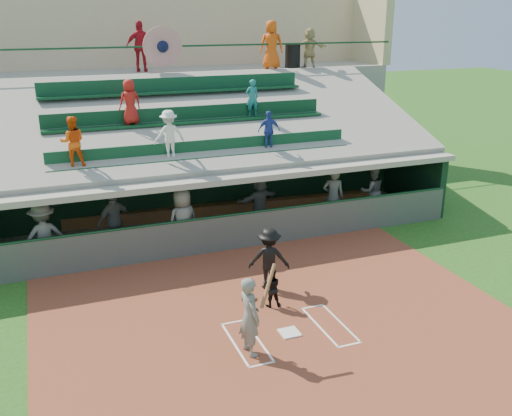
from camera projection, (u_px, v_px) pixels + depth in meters
name	position (u px, v px, depth m)	size (l,w,h in m)	color
ground	(289.00, 334.00, 12.79)	(100.00, 100.00, 0.00)	#215016
dirt_slab	(281.00, 323.00, 13.23)	(11.00, 9.00, 0.02)	brown
home_plate	(289.00, 333.00, 12.78)	(0.43, 0.43, 0.03)	white
batters_box_chalk	(289.00, 333.00, 12.78)	(2.65, 1.85, 0.01)	white
dugout_floor	(205.00, 231.00, 18.74)	(16.00, 3.50, 0.04)	gray
concourse_slab	(159.00, 126.00, 23.95)	(20.00, 3.00, 4.60)	gray
grandstand	(175.00, 141.00, 21.32)	(20.40, 10.40, 7.80)	#4F544F
batter_at_plate	(250.00, 316.00, 11.78)	(0.88, 0.77, 1.95)	#60635E
catcher	(271.00, 288.00, 13.82)	(0.48, 0.37, 0.98)	black
home_umpire	(269.00, 258.00, 14.66)	(1.06, 0.61, 1.64)	black
dugout_bench	(201.00, 211.00, 19.96)	(13.23, 0.40, 0.40)	olive
dugout_player_a	(44.00, 236.00, 15.66)	(1.25, 0.72, 1.93)	#51534F
dugout_player_b	(115.00, 221.00, 16.88)	(1.10, 0.46, 1.88)	#555853
dugout_player_c	(183.00, 221.00, 16.74)	(0.96, 0.62, 1.96)	#575954
dugout_player_d	(259.00, 201.00, 18.86)	(1.63, 0.52, 1.76)	#5C5E59
dugout_player_e	(333.00, 197.00, 18.97)	(0.71, 0.47, 1.95)	#555752
dugout_player_f	(372.00, 191.00, 19.86)	(0.86, 0.67, 1.78)	#61635E
trash_bin	(293.00, 56.00, 23.94)	(0.63, 0.63, 0.95)	black
concourse_staff_a	(141.00, 46.00, 22.17)	(1.13, 0.47, 1.93)	maroon
concourse_staff_b	(271.00, 45.00, 23.15)	(0.95, 0.62, 1.94)	#D9480C
concourse_staff_c	(309.00, 48.00, 23.86)	(1.50, 0.48, 1.62)	tan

